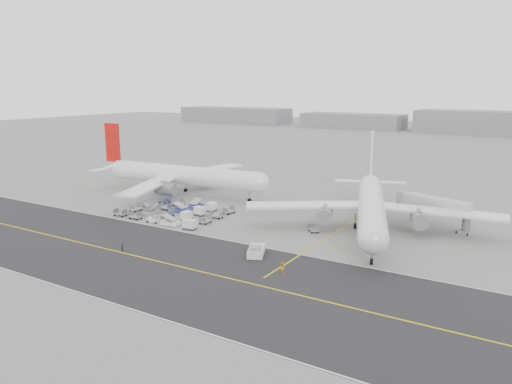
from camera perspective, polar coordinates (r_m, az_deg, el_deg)
The scene contains 11 objects.
ground at distance 106.77m, azimuth -8.92°, elevation -3.98°, with size 700.00×700.00×0.00m, color gray.
taxiway at distance 90.99m, azimuth -13.87°, elevation -7.04°, with size 220.00×59.00×0.03m.
horizon_buildings at distance 341.02m, azimuth 25.33°, elevation 5.98°, with size 520.00×28.00×28.00m, color gray, non-canonical shape.
airliner_a at distance 137.89m, azimuth -8.74°, elevation 1.95°, with size 54.06×53.27×18.65m.
airliner_b at distance 105.04m, azimuth 13.04°, elevation -1.44°, with size 49.96×50.88×18.29m.
pushback_tug at distance 87.97m, azimuth 0.02°, elevation -6.75°, with size 4.79×7.28×2.11m.
jet_bridge at distance 111.58m, azimuth 19.73°, elevation -1.48°, with size 17.02×8.37×6.42m.
gse_cluster at distance 116.87m, azimuth -9.18°, elevation -2.59°, with size 28.58×22.61×2.13m, color gray, non-canonical shape.
stray_dolly at distance 102.53m, azimuth 6.59°, elevation -4.59°, with size 1.51×2.45×1.51m, color silver, non-canonical shape.
ground_crew_a at distance 93.09m, azimuth -15.05°, elevation -6.14°, with size 0.60×0.39×1.63m, color black.
ground_crew_b at distance 79.98m, azimuth 3.03°, elevation -8.67°, with size 0.92×0.72×1.89m, color gold.
Camera 1 is at (67.11, -77.74, 29.20)m, focal length 35.00 mm.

